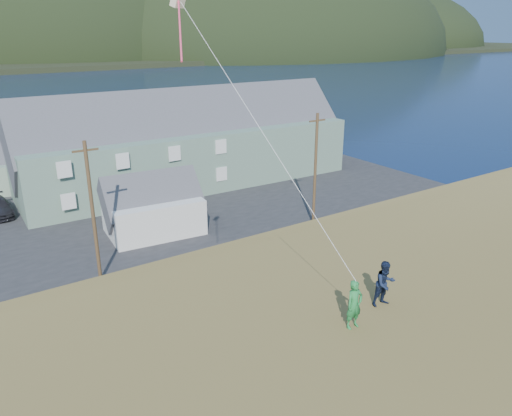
{
  "coord_description": "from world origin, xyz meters",
  "views": [
    {
      "loc": [
        -9.58,
        -28.93,
        16.07
      ],
      "look_at": [
        1.54,
        -12.39,
        8.8
      ],
      "focal_mm": 35.0,
      "sensor_mm": 36.0,
      "label": 1
    }
  ],
  "objects_px": {
    "lodge": "(189,141)",
    "shed_white": "(153,206)",
    "kite_flyer_navy": "(385,284)",
    "kite_flyer_green": "(354,305)"
  },
  "relations": [
    {
      "from": "lodge",
      "to": "kite_flyer_green",
      "type": "xyz_separation_m",
      "value": [
        -13.04,
        -37.53,
        3.27
      ]
    },
    {
      "from": "lodge",
      "to": "kite_flyer_navy",
      "type": "height_order",
      "value": "lodge"
    },
    {
      "from": "shed_white",
      "to": "kite_flyer_green",
      "type": "bearing_deg",
      "value": -93.8
    },
    {
      "from": "lodge",
      "to": "kite_flyer_green",
      "type": "bearing_deg",
      "value": -107.53
    },
    {
      "from": "shed_white",
      "to": "kite_flyer_navy",
      "type": "height_order",
      "value": "kite_flyer_navy"
    },
    {
      "from": "lodge",
      "to": "shed_white",
      "type": "relative_size",
      "value": 4.3
    },
    {
      "from": "lodge",
      "to": "kite_flyer_green",
      "type": "relative_size",
      "value": 21.98
    },
    {
      "from": "kite_flyer_green",
      "to": "kite_flyer_navy",
      "type": "distance_m",
      "value": 1.84
    },
    {
      "from": "kite_flyer_navy",
      "to": "shed_white",
      "type": "bearing_deg",
      "value": 93.31
    },
    {
      "from": "lodge",
      "to": "kite_flyer_navy",
      "type": "distance_m",
      "value": 38.93
    }
  ]
}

